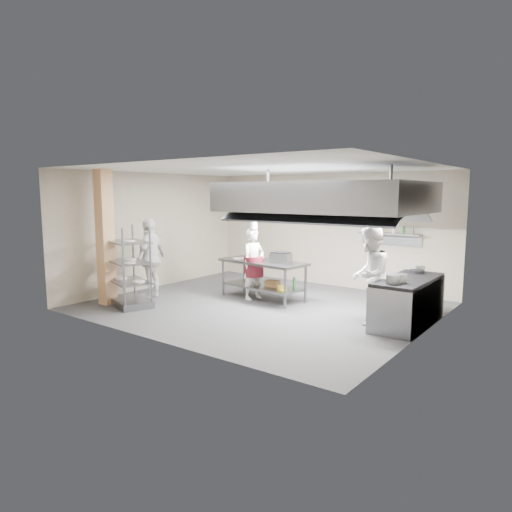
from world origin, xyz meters
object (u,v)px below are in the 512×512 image
Objects in this scene: chef_plating at (151,258)px; stockpot at (400,278)px; chef_head at (254,264)px; island at (263,280)px; cooking_range at (408,303)px; pass_rack at (129,266)px; griddle at (281,258)px; chef_line at (370,275)px.

stockpot is (5.70, 0.85, 0.03)m from chef_plating.
chef_head reaches higher than stockpot.
island is 1.06× the size of cooking_range.
island is at bearing -41.35° from chef_head.
pass_rack is 0.85m from chef_plating.
chef_plating reaches higher than cooking_range.
chef_plating reaches higher than griddle.
cooking_range is 8.73× the size of stockpot.
chef_line is 5.15m from chef_plating.
cooking_range is 0.88m from chef_line.
stockpot is (0.66, -0.21, 0.04)m from chef_line.
griddle is at bearing 177.67° from cooking_range.
griddle is at bearing 11.01° from island.
island is 1.14× the size of chef_line.
island is at bearing 175.29° from griddle.
cooking_range is at bearing 92.68° from stockpot.
griddle is (0.48, 0.04, 0.56)m from island.
island is at bearing 67.61° from pass_rack.
island is 1.20× the size of pass_rack.
pass_rack reaches higher than cooking_range.
chef_head is 0.70m from griddle.
chef_head is at bearing 68.51° from pass_rack.
chef_line is at bearing -83.32° from chef_head.
island is at bearing 104.03° from chef_plating.
chef_plating is 5.77m from stockpot.
stockpot is at bearing 35.87° from pass_rack.
chef_line is (-0.64, -0.32, 0.52)m from cooking_range.
chef_line reaches higher than griddle.
chef_head is (-3.62, -0.05, 0.41)m from cooking_range.
griddle reaches higher than cooking_range.
stockpot reaches higher than island.
stockpot reaches higher than cooking_range.
griddle reaches higher than island.
chef_head is 2.45m from chef_plating.
pass_rack is at bearing -163.10° from stockpot.
griddle is at bearing 61.96° from pass_rack.
pass_rack is at bearing -3.57° from chef_plating.
island is 0.74m from griddle.
stockpot is (3.00, -0.65, -0.04)m from griddle.
chef_head is 3.68m from stockpot.
pass_rack reaches higher than chef_head.
island reaches higher than cooking_range.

